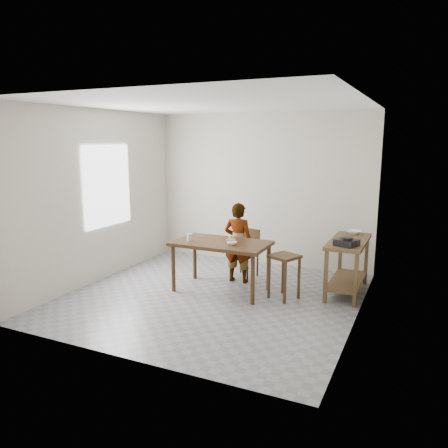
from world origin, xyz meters
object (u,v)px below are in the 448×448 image
at_px(dining_table, 221,266).
at_px(stool, 284,277).
at_px(prep_counter, 347,266).
at_px(child, 238,243).
at_px(dining_chair, 244,254).

distance_m(dining_table, stool, 0.96).
relative_size(dining_table, prep_counter, 1.17).
bearing_deg(stool, prep_counter, 39.08).
relative_size(child, dining_chair, 1.62).
height_order(dining_table, prep_counter, prep_counter).
bearing_deg(dining_chair, stool, -28.76).
height_order(child, dining_chair, child).
xyz_separation_m(dining_chair, stool, (0.90, -0.69, -0.07)).
bearing_deg(dining_table, child, 82.77).
relative_size(prep_counter, stool, 1.88).
distance_m(dining_chair, stool, 1.13).
bearing_deg(stool, child, 154.66).
height_order(dining_chair, stool, dining_chair).
relative_size(dining_table, dining_chair, 1.78).
bearing_deg(dining_table, dining_chair, 85.86).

